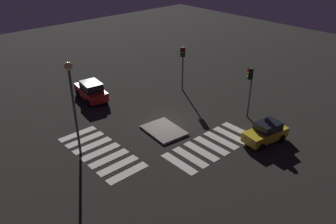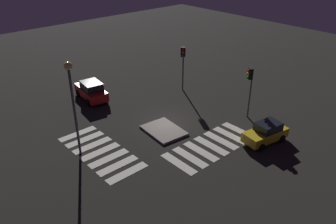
% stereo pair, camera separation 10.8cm
% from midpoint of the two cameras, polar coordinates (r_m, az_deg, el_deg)
% --- Properties ---
extents(ground_plane, '(80.00, 80.00, 0.00)m').
position_cam_midpoint_polar(ground_plane, '(29.62, 0.10, -1.71)').
color(ground_plane, black).
extents(traffic_island, '(3.67, 2.89, 0.18)m').
position_cam_midpoint_polar(traffic_island, '(28.23, -0.62, -3.09)').
color(traffic_island, gray).
rests_on(traffic_island, ground).
extents(car_red, '(4.43, 2.42, 1.86)m').
position_cam_midpoint_polar(car_red, '(34.23, -12.61, 3.51)').
color(car_red, red).
rests_on(car_red, ground).
extents(car_yellow, '(2.18, 3.86, 1.61)m').
position_cam_midpoint_polar(car_yellow, '(27.65, 16.15, -3.34)').
color(car_yellow, gold).
rests_on(car_yellow, ground).
extents(traffic_light_north, '(0.54, 0.53, 4.59)m').
position_cam_midpoint_polar(traffic_light_north, '(29.82, 13.66, 5.10)').
color(traffic_light_north, '#47474C').
rests_on(traffic_light_north, ground).
extents(traffic_light_west, '(0.54, 0.53, 4.63)m').
position_cam_midpoint_polar(traffic_light_west, '(34.53, 2.61, 9.00)').
color(traffic_light_west, '#47474C').
rests_on(traffic_light_west, ground).
extents(street_lamp, '(0.56, 0.56, 7.11)m').
position_cam_midpoint_polar(street_lamp, '(24.18, -15.65, 3.13)').
color(street_lamp, '#47474C').
rests_on(street_lamp, ground).
extents(crosswalk_near, '(7.60, 3.20, 0.02)m').
position_cam_midpoint_polar(crosswalk_near, '(26.23, -11.14, -6.52)').
color(crosswalk_near, silver).
rests_on(crosswalk_near, ground).
extents(crosswalk_side, '(3.20, 7.60, 0.02)m').
position_cam_midpoint_polar(crosswalk_side, '(26.63, 7.33, -5.62)').
color(crosswalk_side, silver).
rests_on(crosswalk_side, ground).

